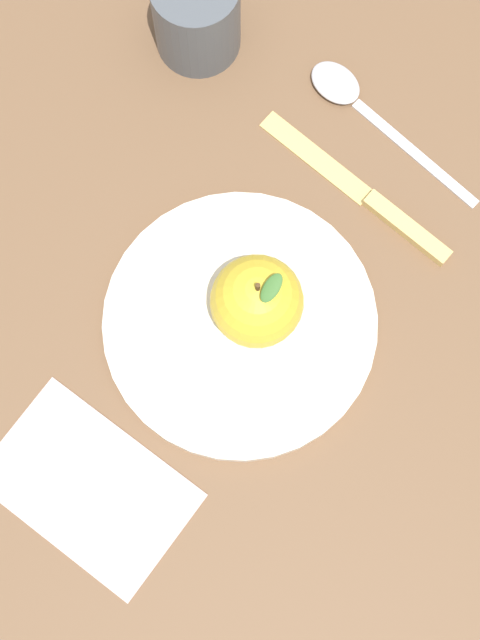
# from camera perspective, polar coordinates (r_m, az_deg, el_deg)

# --- Properties ---
(ground_plane) EXTENTS (2.40, 2.40, 0.00)m
(ground_plane) POSITION_cam_1_polar(r_m,az_deg,el_deg) (0.77, -0.29, 1.32)
(ground_plane) COLOR brown
(dinner_plate) EXTENTS (0.22, 0.22, 0.01)m
(dinner_plate) POSITION_cam_1_polar(r_m,az_deg,el_deg) (0.75, -0.00, -0.20)
(dinner_plate) COLOR silver
(dinner_plate) RESTS_ON ground_plane
(apple) EXTENTS (0.07, 0.07, 0.08)m
(apple) POSITION_cam_1_polar(r_m,az_deg,el_deg) (0.71, 1.05, 1.16)
(apple) COLOR gold
(apple) RESTS_ON dinner_plate
(cup) EXTENTS (0.07, 0.07, 0.08)m
(cup) POSITION_cam_1_polar(r_m,az_deg,el_deg) (0.82, -2.71, 18.44)
(cup) COLOR #4C5156
(cup) RESTS_ON ground_plane
(knife) EXTENTS (0.18, 0.12, 0.01)m
(knife) POSITION_cam_1_polar(r_m,az_deg,el_deg) (0.80, 8.14, 7.30)
(knife) COLOR #D8B766
(knife) RESTS_ON ground_plane
(spoon) EXTENTS (0.17, 0.12, 0.01)m
(spoon) POSITION_cam_1_polar(r_m,az_deg,el_deg) (0.83, 7.07, 13.36)
(spoon) COLOR silver
(spoon) RESTS_ON ground_plane
(linen_napkin) EXTENTS (0.19, 0.16, 0.00)m
(linen_napkin) POSITION_cam_1_polar(r_m,az_deg,el_deg) (0.75, -9.31, -10.14)
(linen_napkin) COLOR beige
(linen_napkin) RESTS_ON ground_plane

